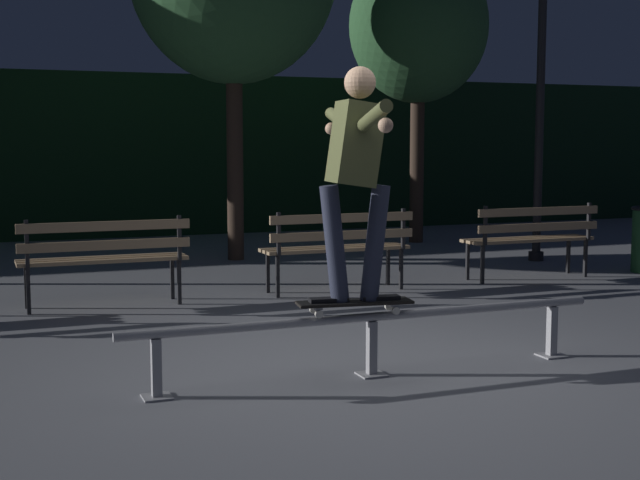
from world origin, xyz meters
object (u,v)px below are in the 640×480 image
at_px(grind_rail, 372,328).
at_px(park_bench_rightmost, 532,233).
at_px(lamp_post_right, 541,73).
at_px(park_bench_left_center, 104,252).
at_px(tree_far_right, 418,27).
at_px(skateboard, 355,303).
at_px(skateboarder, 356,164).
at_px(park_bench_right_center, 338,242).

bearing_deg(grind_rail, park_bench_rightmost, 42.26).
bearing_deg(lamp_post_right, park_bench_rightmost, -127.05).
bearing_deg(park_bench_left_center, park_bench_rightmost, 0.00).
bearing_deg(lamp_post_right, tree_far_right, 100.41).
bearing_deg(lamp_post_right, grind_rail, -134.92).
xyz_separation_m(grind_rail, lamp_post_right, (4.52, 4.54, 2.15)).
relative_size(skateboard, park_bench_rightmost, 0.50).
bearing_deg(skateboarder, park_bench_left_center, 110.98).
bearing_deg(park_bench_left_center, skateboarder, -69.02).
relative_size(skateboard, park_bench_left_center, 0.50).
xyz_separation_m(park_bench_left_center, park_bench_right_center, (2.42, 0.00, 0.00)).
distance_m(skateboarder, park_bench_rightmost, 4.91).
bearing_deg(park_bench_right_center, park_bench_left_center, 180.00).
relative_size(grind_rail, tree_far_right, 0.76).
distance_m(park_bench_left_center, park_bench_rightmost, 4.85).
relative_size(grind_rail, park_bench_rightmost, 2.16).
xyz_separation_m(grind_rail, tree_far_right, (4.05, 7.10, 3.03)).
bearing_deg(park_bench_rightmost, park_bench_left_center, 180.00).
height_order(grind_rail, skateboarder, skateboarder).
xyz_separation_m(grind_rail, park_bench_left_center, (-1.35, 3.18, 0.21)).
bearing_deg(grind_rail, lamp_post_right, 45.08).
bearing_deg(skateboarder, lamp_post_right, 44.29).
distance_m(grind_rail, tree_far_right, 8.72).
bearing_deg(park_bench_right_center, tree_far_right, 52.78).
bearing_deg(park_bench_rightmost, grind_rail, -137.74).
distance_m(skateboard, lamp_post_right, 6.79).
bearing_deg(skateboarder, skateboard, 171.78).
bearing_deg(park_bench_rightmost, park_bench_right_center, 180.00).
distance_m(skateboard, tree_far_right, 8.72).
height_order(grind_rail, skateboard, skateboard).
height_order(skateboard, lamp_post_right, lamp_post_right).
height_order(grind_rail, park_bench_rightmost, park_bench_rightmost).
bearing_deg(grind_rail, skateboard, -180.00).
distance_m(skateboarder, lamp_post_right, 6.58).
distance_m(skateboard, park_bench_left_center, 3.41).
xyz_separation_m(grind_rail, park_bench_right_center, (1.08, 3.18, 0.21)).
distance_m(park_bench_rightmost, tree_far_right, 4.86).
height_order(skateboard, tree_far_right, tree_far_right).
distance_m(grind_rail, lamp_post_right, 6.76).
xyz_separation_m(tree_far_right, lamp_post_right, (0.47, -2.56, -0.88)).
bearing_deg(skateboard, lamp_post_right, 44.27).
distance_m(park_bench_right_center, tree_far_right, 5.67).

